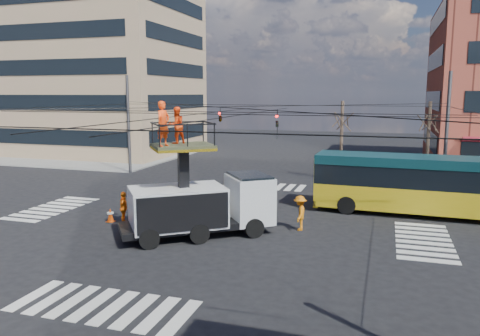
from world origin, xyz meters
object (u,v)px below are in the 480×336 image
traffic_cone (110,215)px  worker_ground (124,208)px  city_bus (430,184)px  utility_truck (201,193)px  flagger (300,213)px

traffic_cone → worker_ground: bearing=-9.9°
traffic_cone → city_bus: bearing=21.7°
city_bus → traffic_cone: bearing=-156.2°
utility_truck → worker_ground: (-4.45, 0.58, -1.19)m
worker_ground → city_bus: bearing=-83.0°
utility_truck → worker_ground: utility_truck is taller
traffic_cone → worker_ground: size_ratio=0.43×
traffic_cone → flagger: bearing=8.5°
traffic_cone → flagger: (9.59, 1.44, 0.49)m
city_bus → flagger: 7.91m
utility_truck → city_bus: bearing=-2.9°
utility_truck → city_bus: utility_truck is taller
city_bus → flagger: size_ratio=7.21×
traffic_cone → flagger: size_ratio=0.42×
traffic_cone → flagger: 9.71m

